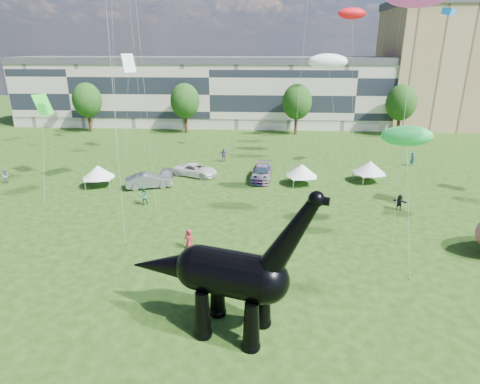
{
  "coord_description": "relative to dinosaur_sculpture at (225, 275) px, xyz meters",
  "views": [
    {
      "loc": [
        2.43,
        -19.31,
        14.94
      ],
      "look_at": [
        0.72,
        8.0,
        5.0
      ],
      "focal_mm": 30.0,
      "sensor_mm": 36.0,
      "label": 1
    }
  ],
  "objects": [
    {
      "name": "car_dark",
      "position": [
        1.7,
        27.07,
        -2.61
      ],
      "size": [
        2.72,
        5.9,
        1.67
      ],
      "primitive_type": "imported",
      "rotation": [
        0.0,
        0.0,
        -0.07
      ],
      "color": "#595960",
      "rests_on": "ground"
    },
    {
      "name": "tree_mid_left",
      "position": [
        -12.45,
        53.76,
        2.84
      ],
      "size": [
        5.2,
        5.2,
        9.44
      ],
      "color": "#382314",
      "rests_on": "ground"
    },
    {
      "name": "ground",
      "position": [
        -0.45,
        0.76,
        -3.45
      ],
      "size": [
        220.0,
        220.0,
        0.0
      ],
      "primitive_type": "plane",
      "color": "#16330C",
      "rests_on": "ground"
    },
    {
      "name": "kites",
      "position": [
        11.1,
        25.33,
        14.04
      ],
      "size": [
        67.38,
        49.21,
        30.82
      ],
      "color": "red",
      "rests_on": "ground"
    },
    {
      "name": "tree_far_right",
      "position": [
        25.55,
        53.76,
        2.84
      ],
      "size": [
        5.2,
        5.2,
        9.44
      ],
      "color": "#382314",
      "rests_on": "ground"
    },
    {
      "name": "visitors",
      "position": [
        -0.39,
        16.94,
        -2.59
      ],
      "size": [
        50.23,
        42.01,
        1.9
      ],
      "color": "navy",
      "rests_on": "ground"
    },
    {
      "name": "car_white",
      "position": [
        -6.36,
        27.96,
        -2.7
      ],
      "size": [
        5.96,
        4.29,
        1.51
      ],
      "primitive_type": "imported",
      "rotation": [
        0.0,
        0.0,
        1.2
      ],
      "color": "white",
      "rests_on": "ground"
    },
    {
      "name": "apartment_block",
      "position": [
        39.55,
        65.76,
        7.55
      ],
      "size": [
        28.0,
        18.0,
        22.0
      ],
      "primitive_type": "cube",
      "color": "tan",
      "rests_on": "ground"
    },
    {
      "name": "car_silver",
      "position": [
        -9.61,
        26.15,
        -2.77
      ],
      "size": [
        2.19,
        4.17,
        1.35
      ],
      "primitive_type": "imported",
      "rotation": [
        0.0,
        0.0,
        0.16
      ],
      "color": "silver",
      "rests_on": "ground"
    },
    {
      "name": "gazebo_far",
      "position": [
        14.24,
        26.98,
        -1.68
      ],
      "size": [
        4.33,
        4.33,
        2.52
      ],
      "rotation": [
        0.0,
        0.0,
        0.23
      ],
      "color": "silver",
      "rests_on": "ground"
    },
    {
      "name": "terrace_row",
      "position": [
        -8.45,
        62.76,
        2.55
      ],
      "size": [
        78.0,
        11.0,
        12.0
      ],
      "primitive_type": "cube",
      "color": "beige",
      "rests_on": "ground"
    },
    {
      "name": "gazebo_left",
      "position": [
        -16.62,
        23.46,
        -1.74
      ],
      "size": [
        4.14,
        4.14,
        2.44
      ],
      "rotation": [
        0.0,
        0.0,
        0.21
      ],
      "color": "white",
      "rests_on": "ground"
    },
    {
      "name": "gazebo_near",
      "position": [
        6.28,
        25.49,
        -1.74
      ],
      "size": [
        4.12,
        4.12,
        2.44
      ],
      "rotation": [
        0.0,
        0.0,
        0.2
      ],
      "color": "white",
      "rests_on": "ground"
    },
    {
      "name": "dinosaur_sculpture",
      "position": [
        0.0,
        0.0,
        0.0
      ],
      "size": [
        11.11,
        4.8,
        9.14
      ],
      "rotation": [
        0.0,
        0.0,
        -0.29
      ],
      "color": "black",
      "rests_on": "ground"
    },
    {
      "name": "tree_mid_right",
      "position": [
        7.55,
        53.76,
        2.84
      ],
      "size": [
        5.2,
        5.2,
        9.44
      ],
      "color": "#382314",
      "rests_on": "ground"
    },
    {
      "name": "car_grey",
      "position": [
        -10.87,
        23.3,
        -2.62
      ],
      "size": [
        5.35,
        3.25,
        1.67
      ],
      "primitive_type": "imported",
      "rotation": [
        0.0,
        0.0,
        1.89
      ],
      "color": "gray",
      "rests_on": "ground"
    },
    {
      "name": "tree_far_left",
      "position": [
        -30.45,
        53.76,
        2.84
      ],
      "size": [
        5.2,
        5.2,
        9.44
      ],
      "color": "#382314",
      "rests_on": "ground"
    }
  ]
}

